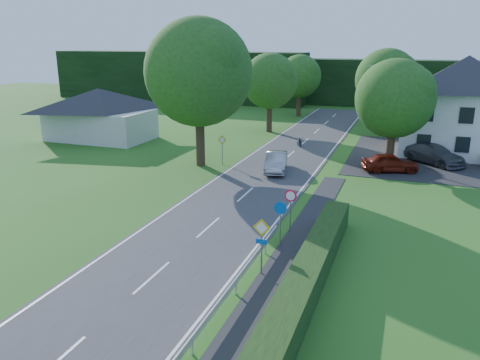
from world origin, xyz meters
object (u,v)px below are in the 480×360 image
at_px(motorcycle, 300,141).
at_px(streetlight, 389,109).
at_px(parked_car_red, 390,163).
at_px(moving_car, 276,162).
at_px(parked_car_silver_a, 430,147).
at_px(parked_car_grey, 434,154).
at_px(parasol, 406,142).

bearing_deg(motorcycle, streetlight, -42.95).
xyz_separation_m(streetlight, parked_car_red, (0.56, -2.84, -3.70)).
bearing_deg(parked_car_red, streetlight, -7.90).
distance_m(streetlight, motorcycle, 9.74).
relative_size(moving_car, parked_car_silver_a, 0.89).
relative_size(streetlight, motorcycle, 4.63).
bearing_deg(parked_car_grey, moving_car, 162.25).
relative_size(parked_car_grey, parasol, 2.30).
bearing_deg(parked_car_silver_a, motorcycle, 76.94).
bearing_deg(parasol, parked_car_silver_a, -11.62).
bearing_deg(moving_car, parasol, 34.52).
xyz_separation_m(moving_car, parked_car_silver_a, (11.32, 9.31, 0.09)).
bearing_deg(parked_car_silver_a, parasol, 66.16).
distance_m(moving_car, parked_car_silver_a, 14.66).
distance_m(motorcycle, parked_car_red, 10.86).
height_order(streetlight, parked_car_red, streetlight).
xyz_separation_m(streetlight, parked_car_silver_a, (3.56, 3.61, -3.59)).
distance_m(streetlight, parked_car_silver_a, 6.21).
bearing_deg(motorcycle, parasol, -16.31).
xyz_separation_m(motorcycle, parked_car_grey, (11.87, -2.67, 0.33)).
xyz_separation_m(motorcycle, parked_car_silver_a, (11.61, -0.17, 0.38)).
relative_size(parked_car_silver_a, parked_car_grey, 0.93).
distance_m(moving_car, motorcycle, 9.49).
relative_size(moving_car, parasol, 1.91).
relative_size(streetlight, parked_car_grey, 1.48).
xyz_separation_m(motorcycle, parked_car_red, (8.61, -6.62, 0.27)).
xyz_separation_m(moving_car, parasol, (9.29, 9.73, 0.32)).
height_order(moving_car, parked_car_red, moving_car).
bearing_deg(parasol, motorcycle, -178.52).
relative_size(motorcycle, parked_car_red, 0.41).
distance_m(streetlight, parasol, 5.47).
bearing_deg(streetlight, parked_car_red, -78.85).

